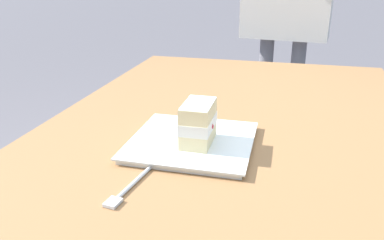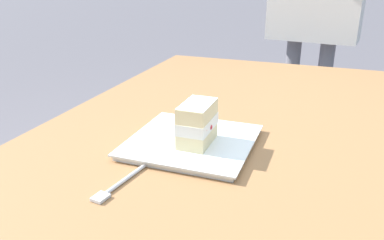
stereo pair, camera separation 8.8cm
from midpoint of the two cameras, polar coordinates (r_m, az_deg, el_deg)
The scene contains 4 objects.
patio_table at distance 1.08m, azimuth 4.02°, elevation -5.20°, with size 1.53×1.01×0.78m.
dessert_plate at distance 0.91m, azimuth -2.80°, elevation -3.33°, with size 0.28×0.28×0.02m.
cake_slice at distance 0.87m, azimuth -2.00°, elevation -0.51°, with size 0.11×0.07×0.10m.
dessert_fork at distance 0.75m, azimuth -12.55°, elevation -9.67°, with size 0.17×0.04×0.01m.
Camera 1 is at (-0.96, -0.12, 1.17)m, focal length 36.16 mm.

